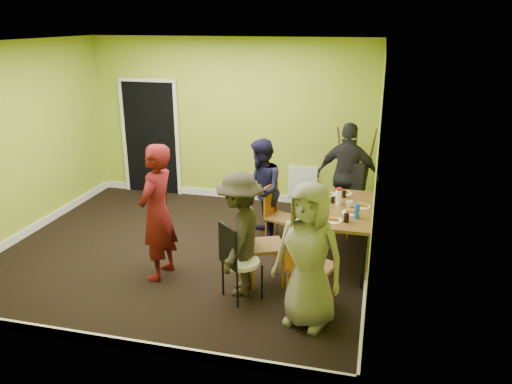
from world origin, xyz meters
TOP-DOWN VIEW (x-y plane):
  - ground at (0.00, 0.00)m, footprint 5.00×5.00m
  - room_walls at (-0.02, 0.04)m, footprint 5.04×4.54m
  - dining_table at (2.05, 0.21)m, footprint 0.90×1.50m
  - chair_left_far at (1.18, 0.55)m, footprint 0.46×0.46m
  - chair_left_near at (1.20, -0.63)m, footprint 0.57×0.57m
  - chair_back_end at (2.14, 1.29)m, footprint 0.58×0.63m
  - chair_front_end at (1.87, -1.12)m, footprint 0.56×0.56m
  - chair_bentwood at (1.05, -1.06)m, footprint 0.51×0.51m
  - easel at (2.18, 1.73)m, footprint 0.61×0.57m
  - plate_near_left at (1.87, 0.65)m, footprint 0.25×0.25m
  - plate_near_right at (1.87, -0.16)m, footprint 0.23×0.23m
  - plate_far_back at (2.09, 0.76)m, footprint 0.24×0.24m
  - plate_far_front at (2.03, -0.27)m, footprint 0.25×0.25m
  - plate_wall_back at (2.36, 0.30)m, footprint 0.22×0.22m
  - plate_wall_front at (2.24, 0.04)m, footprint 0.23×0.23m
  - thermos at (2.06, 0.31)m, footprint 0.07×0.07m
  - blue_bottle at (2.32, -0.12)m, footprint 0.07×0.07m
  - orange_bottle at (1.90, 0.43)m, footprint 0.03×0.03m
  - glass_mid at (1.98, 0.36)m, footprint 0.06×0.06m
  - glass_back at (2.10, 0.62)m, footprint 0.06×0.06m
  - glass_front at (2.20, -0.27)m, footprint 0.07×0.07m
  - cup_a at (1.86, -0.02)m, footprint 0.12×0.12m
  - cup_b at (2.20, 0.25)m, footprint 0.09×0.09m
  - person_standing at (-0.03, -0.76)m, footprint 0.46×0.65m
  - person_left_far at (0.93, 0.65)m, footprint 0.76×0.86m
  - person_left_near at (1.04, -0.89)m, footprint 0.57×0.96m
  - person_back_end at (2.11, 1.40)m, footprint 1.00×0.51m
  - person_front_end at (1.90, -1.34)m, footprint 0.88×0.71m

SIDE VIEW (x-z plane):
  - ground at x=0.00m, z-range 0.00..0.00m
  - chair_left_far at x=1.18m, z-range 0.05..0.92m
  - chair_bentwood at x=1.05m, z-range 0.05..0.98m
  - chair_left_near at x=1.20m, z-range 0.06..1.10m
  - chair_front_end at x=1.87m, z-range 0.07..1.14m
  - dining_table at x=2.05m, z-range 0.32..1.07m
  - person_left_near at x=1.04m, z-range 0.00..1.47m
  - person_left_far at x=0.93m, z-range 0.00..1.49m
  - chair_back_end at x=2.14m, z-range 0.22..1.28m
  - easel at x=2.18m, z-range -0.01..1.51m
  - plate_near_left at x=1.87m, z-range 0.75..0.76m
  - plate_near_right at x=1.87m, z-range 0.75..0.76m
  - plate_far_back at x=2.09m, z-range 0.75..0.76m
  - plate_far_front at x=2.03m, z-range 0.75..0.76m
  - plate_wall_back at x=2.36m, z-range 0.75..0.76m
  - plate_wall_front at x=2.24m, z-range 0.75..0.76m
  - person_front_end at x=1.90m, z-range 0.00..1.57m
  - orange_bottle at x=1.90m, z-range 0.75..0.82m
  - glass_mid at x=1.98m, z-range 0.75..0.83m
  - cup_b at x=2.20m, z-range 0.75..0.84m
  - glass_back at x=2.10m, z-range 0.75..0.85m
  - cup_a at x=1.86m, z-range 0.75..0.85m
  - glass_front at x=2.20m, z-range 0.75..0.86m
  - person_back_end at x=2.11m, z-range 0.00..1.64m
  - blue_bottle at x=2.32m, z-range 0.75..0.94m
  - person_standing at x=-0.03m, z-range 0.00..1.70m
  - thermos at x=2.06m, z-range 0.75..0.95m
  - room_walls at x=-0.02m, z-range -0.42..2.40m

